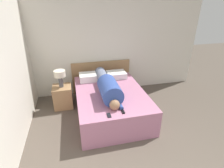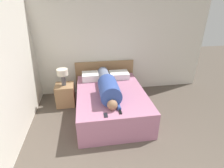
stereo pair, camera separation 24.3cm
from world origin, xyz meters
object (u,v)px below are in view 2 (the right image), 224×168
at_px(nightstand, 65,95).
at_px(pillow_second, 119,75).
at_px(person_lying, 108,86).
at_px(tv_remote, 120,111).
at_px(bed, 111,103).
at_px(cell_phone, 106,115).
at_px(pillow_near_headboard, 92,76).
at_px(table_lamp, 63,74).

relative_size(nightstand, pillow_second, 1.12).
bearing_deg(person_lying, nightstand, 147.37).
bearing_deg(tv_remote, nightstand, 129.21).
relative_size(bed, person_lying, 1.19).
height_order(person_lying, cell_phone, person_lying).
bearing_deg(bed, person_lying, -141.13).
bearing_deg(pillow_second, bed, -113.92).
bearing_deg(cell_phone, pillow_near_headboard, 95.10).
height_order(pillow_near_headboard, tv_remote, pillow_near_headboard).
xyz_separation_m(bed, nightstand, (-1.03, 0.55, -0.02)).
relative_size(bed, pillow_near_headboard, 3.93).
relative_size(bed, table_lamp, 4.87).
relative_size(table_lamp, person_lying, 0.24).
bearing_deg(pillow_near_headboard, bed, -63.32).
bearing_deg(tv_remote, pillow_near_headboard, 105.16).
relative_size(person_lying, pillow_near_headboard, 3.29).
bearing_deg(tv_remote, person_lying, 99.79).
height_order(person_lying, pillow_near_headboard, person_lying).
bearing_deg(tv_remote, pillow_second, 79.75).
bearing_deg(nightstand, cell_phone, -59.49).
distance_m(nightstand, person_lying, 1.23).
bearing_deg(nightstand, table_lamp, 0.00).
xyz_separation_m(bed, pillow_second, (0.31, 0.71, 0.35)).
bearing_deg(pillow_near_headboard, tv_remote, -74.84).
distance_m(bed, cell_phone, 0.91).
relative_size(nightstand, cell_phone, 4.05).
distance_m(person_lying, cell_phone, 0.80).
height_order(tv_remote, cell_phone, tv_remote).
relative_size(bed, tv_remote, 12.93).
distance_m(nightstand, cell_phone, 1.64).
bearing_deg(tv_remote, cell_phone, -166.67).
xyz_separation_m(nightstand, person_lying, (0.96, -0.61, 0.47)).
height_order(bed, tv_remote, tv_remote).
bearing_deg(person_lying, pillow_near_headboard, 109.90).
xyz_separation_m(nightstand, pillow_near_headboard, (0.68, 0.16, 0.38)).
bearing_deg(tv_remote, table_lamp, 129.21).
distance_m(table_lamp, pillow_near_headboard, 0.72).
bearing_deg(table_lamp, pillow_near_headboard, 12.90).
bearing_deg(pillow_second, person_lying, -116.92).
bearing_deg(table_lamp, tv_remote, -50.79).
xyz_separation_m(person_lying, tv_remote, (0.12, -0.71, -0.16)).
xyz_separation_m(bed, person_lying, (-0.08, -0.06, 0.45)).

